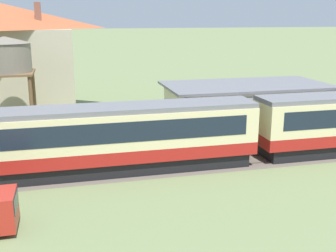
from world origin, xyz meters
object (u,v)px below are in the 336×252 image
(passenger_train, at_px, (89,138))
(water_tower, at_px, (6,57))
(station_building, at_px, (246,105))
(station_house_terracotta_roof, at_px, (3,59))

(passenger_train, height_order, water_tower, water_tower)
(passenger_train, relative_size, water_tower, 13.90)
(station_building, bearing_deg, water_tower, 177.68)
(station_building, relative_size, water_tower, 1.78)
(passenger_train, distance_m, station_building, 16.50)
(station_building, distance_m, water_tower, 20.04)
(passenger_train, distance_m, water_tower, 11.63)
(station_house_terracotta_roof, bearing_deg, station_building, -24.79)
(station_house_terracotta_roof, distance_m, water_tower, 9.03)
(passenger_train, xyz_separation_m, water_tower, (-5.46, 9.43, 4.06))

